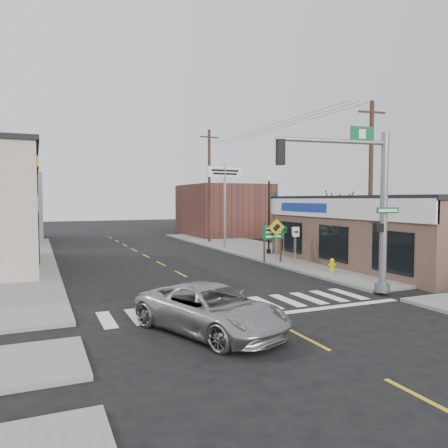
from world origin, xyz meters
name	(u,v)px	position (x,y,z in m)	size (l,w,h in m)	color
ground	(246,308)	(0.00, 0.00, 0.00)	(140.00, 140.00, 0.00)	black
sidewalk_right	(278,254)	(9.00, 13.00, 0.07)	(6.00, 38.00, 0.13)	slate
sidewalk_left	(0,270)	(-9.00, 13.00, 0.07)	(6.00, 38.00, 0.13)	slate
center_line	(180,274)	(0.00, 8.00, 0.01)	(0.12, 56.00, 0.01)	gold
crosswalk	(242,305)	(0.00, 0.40, 0.01)	(11.00, 2.20, 0.01)	silver
thrift_store	(412,231)	(14.50, 6.00, 2.00)	(12.00, 14.00, 4.00)	brown
bldg_distant_right	(223,210)	(12.00, 30.00, 2.80)	(8.00, 10.00, 5.60)	#502B24
suv	(211,309)	(-2.32, -2.28, 0.72)	(2.39, 5.17, 1.44)	#999B9D
traffic_signal_pole	(369,195)	(5.39, -0.31, 4.19)	(5.39, 0.39, 6.83)	slate
guide_sign	(273,236)	(6.30, 9.06, 1.75)	(1.42, 0.13, 2.48)	#40281D
fire_hydrant	(332,265)	(7.24, 4.44, 0.54)	(0.24, 0.24, 0.76)	#D4B000
ped_crossing_sign	(276,233)	(6.30, 8.65, 1.98)	(1.05, 0.07, 2.70)	gray
lamp_post	(270,210)	(8.26, 12.97, 3.27)	(0.70, 0.55, 5.42)	black
dance_center_sign	(225,184)	(6.98, 18.07, 5.24)	(3.19, 0.20, 6.79)	gray
bare_tree	(340,197)	(9.51, 6.76, 4.15)	(2.56, 2.56, 5.11)	black
shrub_front	(368,259)	(10.31, 5.13, 0.59)	(1.22, 1.22, 0.91)	#133817
shrub_back	(352,257)	(10.56, 6.84, 0.50)	(1.00, 1.00, 0.75)	black
utility_pole_near	(371,185)	(9.26, 3.91, 4.77)	(1.57, 0.24, 9.05)	#4C3C26
utility_pole_far	(209,185)	(7.50, 22.82, 5.34)	(1.77, 0.27, 10.16)	#432E1D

